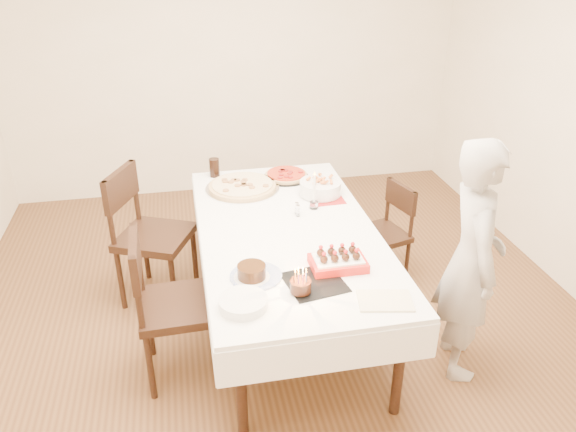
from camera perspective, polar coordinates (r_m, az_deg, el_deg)
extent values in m
plane|color=#52321C|center=(4.01, -0.64, -11.45)|extent=(5.00, 5.00, 0.00)
cube|color=white|center=(5.72, -5.59, 15.50)|extent=(4.50, 0.04, 2.70)
cube|color=white|center=(3.86, 0.00, -6.28)|extent=(1.39, 2.26, 0.75)
imported|color=beige|center=(3.48, 18.12, -4.36)|extent=(0.49, 0.63, 1.52)
cylinder|color=beige|center=(4.24, -4.65, 3.03)|extent=(0.72, 0.72, 0.04)
cylinder|color=red|center=(4.42, -0.19, 4.16)|extent=(0.47, 0.47, 0.04)
cube|color=#B21E1E|center=(4.09, 3.90, 1.78)|extent=(0.24, 0.24, 0.01)
cylinder|color=white|center=(4.13, 3.31, 2.89)|extent=(0.35, 0.35, 0.10)
cylinder|color=white|center=(3.88, 2.68, 2.64)|extent=(0.08, 0.08, 0.28)
cylinder|color=black|center=(4.47, -7.49, 4.89)|extent=(0.08, 0.08, 0.15)
cylinder|color=#341C0D|center=(3.16, -3.72, -5.71)|extent=(0.24, 0.24, 0.09)
cube|color=black|center=(3.14, 2.72, -6.78)|extent=(0.36, 0.36, 0.01)
cylinder|color=#3A190F|center=(3.02, 1.29, -6.60)|extent=(0.14, 0.14, 0.13)
cube|color=beige|center=(3.04, 9.83, -8.57)|extent=(0.32, 0.24, 0.02)
cylinder|color=white|center=(2.95, -4.58, -8.77)|extent=(0.31, 0.31, 0.05)
cylinder|color=white|center=(3.19, -3.28, -6.10)|extent=(0.37, 0.37, 0.01)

